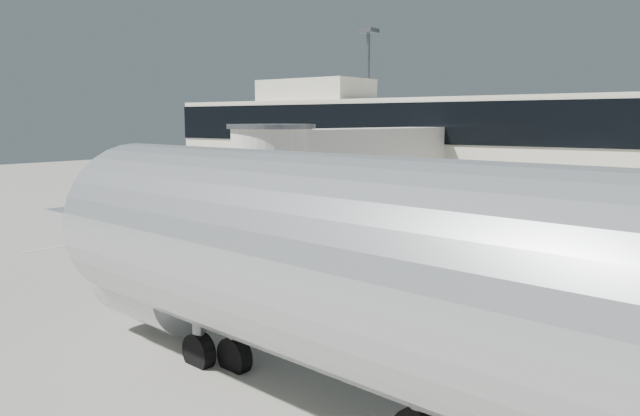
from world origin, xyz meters
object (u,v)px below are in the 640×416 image
(box_cart_far, at_px, (228,237))
(ground_worker, at_px, (245,258))
(baggage_tug, at_px, (349,237))
(suitcase_cart, at_px, (462,257))
(box_cart_near, at_px, (178,253))
(belt_loader, at_px, (318,182))
(minivan, at_px, (526,223))
(aircraft, at_px, (421,283))

(box_cart_far, relative_size, ground_worker, 2.19)
(baggage_tug, xyz_separation_m, suitcase_cart, (6.12, -0.41, -0.12))
(box_cart_near, xyz_separation_m, belt_loader, (-12.54, 26.22, 0.22))
(box_cart_far, xyz_separation_m, ground_worker, (4.88, -3.82, 0.31))
(belt_loader, bearing_deg, baggage_tug, -31.19)
(baggage_tug, xyz_separation_m, minivan, (6.37, 6.65, 0.46))
(baggage_tug, height_order, suitcase_cart, baggage_tug)
(box_cart_far, height_order, ground_worker, ground_worker)
(ground_worker, relative_size, minivan, 0.32)
(box_cart_far, xyz_separation_m, belt_loader, (-11.12, 21.86, 0.35))
(belt_loader, bearing_deg, ground_worker, -40.31)
(belt_loader, bearing_deg, aircraft, -32.22)
(box_cart_near, bearing_deg, aircraft, -47.65)
(ground_worker, bearing_deg, suitcase_cart, 35.04)
(box_cart_far, bearing_deg, baggage_tug, 38.47)
(minivan, bearing_deg, box_cart_near, -135.54)
(belt_loader, bearing_deg, box_cart_near, -46.68)
(minivan, xyz_separation_m, belt_loader, (-22.55, 11.93, -0.23))
(suitcase_cart, distance_m, box_cart_near, 12.15)
(suitcase_cart, distance_m, ground_worker, 9.19)
(box_cart_far, distance_m, belt_loader, 24.53)
(ground_worker, xyz_separation_m, minivan, (6.55, 13.75, 0.27))
(box_cart_far, bearing_deg, suitcase_cart, 19.91)
(minivan, relative_size, aircraft, 0.21)
(box_cart_near, height_order, belt_loader, belt_loader)
(baggage_tug, xyz_separation_m, belt_loader, (-16.18, 18.58, 0.24))
(box_cart_far, distance_m, minivan, 15.15)
(box_cart_near, distance_m, ground_worker, 3.50)
(aircraft, bearing_deg, belt_loader, 136.37)
(suitcase_cart, bearing_deg, belt_loader, 126.91)
(suitcase_cart, height_order, aircraft, aircraft)
(baggage_tug, xyz_separation_m, aircraft, (11.78, -14.71, 2.69))
(minivan, bearing_deg, aircraft, -86.34)
(baggage_tug, relative_size, box_cart_far, 0.78)
(box_cart_far, bearing_deg, ground_worker, -32.51)
(box_cart_near, xyz_separation_m, minivan, (10.01, 14.29, 0.45))
(baggage_tug, xyz_separation_m, box_cart_far, (-5.06, -3.28, -0.11))
(ground_worker, bearing_deg, minivan, 52.85)
(belt_loader, relative_size, aircraft, 0.20)
(suitcase_cart, bearing_deg, ground_worker, -145.96)
(aircraft, bearing_deg, ground_worker, 153.85)
(suitcase_cart, height_order, box_cart_near, box_cart_near)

